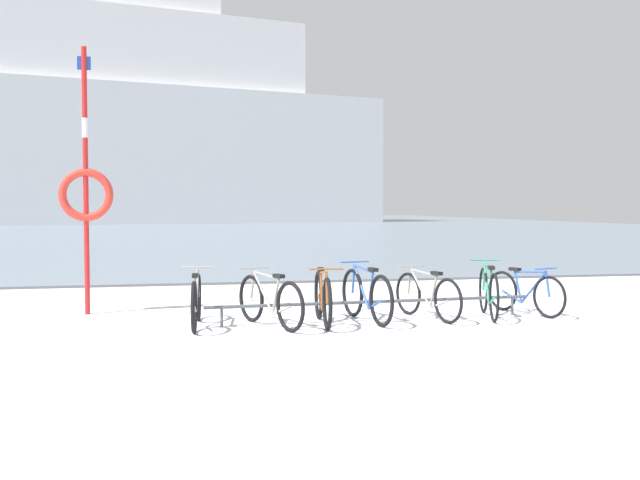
{
  "coord_description": "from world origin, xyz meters",
  "views": [
    {
      "loc": [
        -2.46,
        -5.89,
        1.68
      ],
      "look_at": [
        0.39,
        7.82,
        1.03
      ],
      "focal_mm": 41.3,
      "sensor_mm": 36.0,
      "label": 1
    }
  ],
  "objects_px": {
    "bicycle_3": "(366,295)",
    "rescue_post": "(86,189)",
    "bicycle_2": "(323,298)",
    "bicycle_4": "(427,296)",
    "bicycle_0": "(196,301)",
    "bicycle_5": "(488,292)",
    "bicycle_1": "(270,301)",
    "bicycle_6": "(525,292)",
    "ferry_ship": "(91,121)"
  },
  "relations": [
    {
      "from": "bicycle_3",
      "to": "rescue_post",
      "type": "height_order",
      "value": "rescue_post"
    },
    {
      "from": "bicycle_2",
      "to": "bicycle_4",
      "type": "relative_size",
      "value": 1.06
    },
    {
      "from": "bicycle_0",
      "to": "bicycle_5",
      "type": "distance_m",
      "value": 4.34
    },
    {
      "from": "bicycle_1",
      "to": "bicycle_3",
      "type": "distance_m",
      "value": 1.44
    },
    {
      "from": "bicycle_5",
      "to": "bicycle_6",
      "type": "xyz_separation_m",
      "value": [
        0.69,
        0.17,
        -0.04
      ]
    },
    {
      "from": "bicycle_3",
      "to": "bicycle_6",
      "type": "distance_m",
      "value": 2.61
    },
    {
      "from": "bicycle_4",
      "to": "bicycle_6",
      "type": "xyz_separation_m",
      "value": [
        1.65,
        0.14,
        -0.01
      ]
    },
    {
      "from": "bicycle_0",
      "to": "bicycle_2",
      "type": "distance_m",
      "value": 1.77
    },
    {
      "from": "bicycle_3",
      "to": "bicycle_5",
      "type": "relative_size",
      "value": 1.05
    },
    {
      "from": "bicycle_1",
      "to": "rescue_post",
      "type": "height_order",
      "value": "rescue_post"
    },
    {
      "from": "bicycle_2",
      "to": "bicycle_5",
      "type": "distance_m",
      "value": 2.58
    },
    {
      "from": "bicycle_2",
      "to": "bicycle_3",
      "type": "height_order",
      "value": "bicycle_3"
    },
    {
      "from": "bicycle_0",
      "to": "bicycle_6",
      "type": "height_order",
      "value": "bicycle_0"
    },
    {
      "from": "bicycle_0",
      "to": "bicycle_3",
      "type": "relative_size",
      "value": 1.03
    },
    {
      "from": "bicycle_1",
      "to": "bicycle_3",
      "type": "height_order",
      "value": "bicycle_3"
    },
    {
      "from": "bicycle_0",
      "to": "ferry_ship",
      "type": "bearing_deg",
      "value": 96.68
    },
    {
      "from": "bicycle_1",
      "to": "ferry_ship",
      "type": "xyz_separation_m",
      "value": [
        -8.29,
        62.46,
        9.34
      ]
    },
    {
      "from": "bicycle_6",
      "to": "bicycle_0",
      "type": "bearing_deg",
      "value": -178.39
    },
    {
      "from": "bicycle_5",
      "to": "ferry_ship",
      "type": "height_order",
      "value": "ferry_ship"
    },
    {
      "from": "bicycle_4",
      "to": "bicycle_5",
      "type": "distance_m",
      "value": 0.96
    },
    {
      "from": "bicycle_0",
      "to": "bicycle_4",
      "type": "xyz_separation_m",
      "value": [
        3.38,
        -0.0,
        -0.02
      ]
    },
    {
      "from": "bicycle_1",
      "to": "bicycle_3",
      "type": "relative_size",
      "value": 0.95
    },
    {
      "from": "bicycle_5",
      "to": "rescue_post",
      "type": "height_order",
      "value": "rescue_post"
    },
    {
      "from": "bicycle_0",
      "to": "bicycle_5",
      "type": "bearing_deg",
      "value": -0.43
    },
    {
      "from": "bicycle_1",
      "to": "bicycle_5",
      "type": "xyz_separation_m",
      "value": [
        3.34,
        0.2,
        0.02
      ]
    },
    {
      "from": "bicycle_4",
      "to": "bicycle_6",
      "type": "relative_size",
      "value": 1.05
    },
    {
      "from": "bicycle_2",
      "to": "rescue_post",
      "type": "relative_size",
      "value": 0.42
    },
    {
      "from": "bicycle_6",
      "to": "ferry_ship",
      "type": "distance_m",
      "value": 63.99
    },
    {
      "from": "bicycle_4",
      "to": "bicycle_5",
      "type": "bearing_deg",
      "value": -1.94
    },
    {
      "from": "rescue_post",
      "to": "ferry_ship",
      "type": "bearing_deg",
      "value": 95.35
    },
    {
      "from": "bicycle_2",
      "to": "rescue_post",
      "type": "bearing_deg",
      "value": 153.26
    },
    {
      "from": "bicycle_5",
      "to": "rescue_post",
      "type": "xyz_separation_m",
      "value": [
        -5.95,
        1.57,
        1.56
      ]
    },
    {
      "from": "bicycle_2",
      "to": "rescue_post",
      "type": "distance_m",
      "value": 4.08
    },
    {
      "from": "bicycle_0",
      "to": "bicycle_1",
      "type": "xyz_separation_m",
      "value": [
        1.0,
        -0.23,
        -0.0
      ]
    },
    {
      "from": "bicycle_0",
      "to": "rescue_post",
      "type": "relative_size",
      "value": 0.43
    },
    {
      "from": "bicycle_2",
      "to": "bicycle_1",
      "type": "bearing_deg",
      "value": -175.16
    },
    {
      "from": "bicycle_3",
      "to": "bicycle_5",
      "type": "distance_m",
      "value": 1.91
    },
    {
      "from": "bicycle_1",
      "to": "rescue_post",
      "type": "relative_size",
      "value": 0.4
    },
    {
      "from": "bicycle_5",
      "to": "ferry_ship",
      "type": "relative_size",
      "value": 0.03
    },
    {
      "from": "bicycle_1",
      "to": "bicycle_5",
      "type": "distance_m",
      "value": 3.35
    },
    {
      "from": "rescue_post",
      "to": "bicycle_5",
      "type": "bearing_deg",
      "value": -14.76
    },
    {
      "from": "bicycle_4",
      "to": "rescue_post",
      "type": "xyz_separation_m",
      "value": [
        -4.99,
        1.53,
        1.59
      ]
    },
    {
      "from": "bicycle_1",
      "to": "bicycle_2",
      "type": "bearing_deg",
      "value": 4.84
    },
    {
      "from": "bicycle_2",
      "to": "bicycle_5",
      "type": "bearing_deg",
      "value": 2.89
    },
    {
      "from": "bicycle_1",
      "to": "bicycle_2",
      "type": "relative_size",
      "value": 0.96
    },
    {
      "from": "bicycle_1",
      "to": "bicycle_4",
      "type": "xyz_separation_m",
      "value": [
        2.38,
        0.23,
        -0.01
      ]
    },
    {
      "from": "bicycle_4",
      "to": "rescue_post",
      "type": "bearing_deg",
      "value": 162.9
    },
    {
      "from": "bicycle_1",
      "to": "bicycle_0",
      "type": "bearing_deg",
      "value": 167.13
    },
    {
      "from": "rescue_post",
      "to": "ferry_ship",
      "type": "xyz_separation_m",
      "value": [
        -5.69,
        60.7,
        7.77
      ]
    },
    {
      "from": "bicycle_6",
      "to": "rescue_post",
      "type": "bearing_deg",
      "value": 168.15
    }
  ]
}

